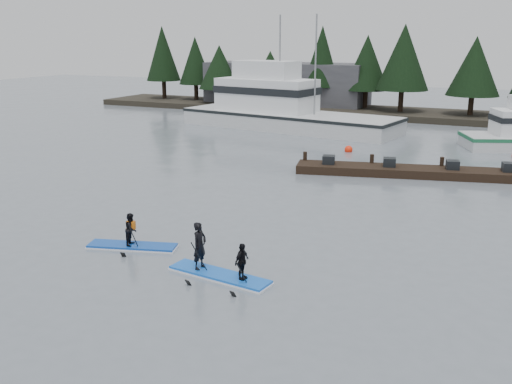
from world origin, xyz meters
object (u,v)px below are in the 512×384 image
at_px(fishing_boat_large, 283,119).
at_px(paddleboard_duo, 218,261).
at_px(paddleboard_solo, 132,237).
at_px(floating_dock, 425,172).

relative_size(fishing_boat_large, paddleboard_duo, 5.37).
distance_m(paddleboard_solo, paddleboard_duo, 4.37).
height_order(fishing_boat_large, floating_dock, fishing_boat_large).
bearing_deg(paddleboard_solo, paddleboard_duo, -29.91).
bearing_deg(fishing_boat_large, paddleboard_duo, -62.12).
relative_size(floating_dock, paddleboard_duo, 3.94).
distance_m(fishing_boat_large, paddleboard_solo, 30.46).
bearing_deg(fishing_boat_large, paddleboard_solo, -69.11).
bearing_deg(fishing_boat_large, floating_dock, -33.66).
bearing_deg(paddleboard_duo, fishing_boat_large, 115.59).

